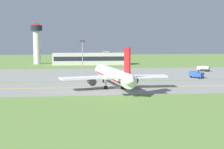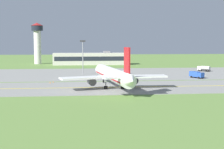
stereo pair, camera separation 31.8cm
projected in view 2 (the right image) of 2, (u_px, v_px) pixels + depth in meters
The scene contains 13 objects.
ground_plane at pixel (117, 87), 96.45m from camera, with size 500.00×500.00×0.00m, color olive.
taxiway_strip at pixel (117, 87), 96.45m from camera, with size 240.00×28.00×0.10m, color gray.
apron_pad at pixel (129, 73), 138.98m from camera, with size 140.00×52.00×0.10m, color gray.
taxiway_centreline at pixel (117, 87), 96.44m from camera, with size 220.00×0.60×0.01m, color yellow.
airplane_lead at pixel (113, 75), 93.87m from camera, with size 32.21×39.60×12.70m.
service_truck_baggage at pixel (204, 68), 148.08m from camera, with size 5.23×6.03×2.65m.
service_truck_fuel at pixel (123, 73), 125.59m from camera, with size 5.72×5.66×2.65m.
service_truck_catering at pixel (197, 74), 120.45m from camera, with size 4.53×6.28×2.60m.
terminal_building at pixel (92, 59), 191.68m from camera, with size 46.63×9.72×8.34m.
control_tower at pixel (37, 39), 196.36m from camera, with size 7.60×7.60×25.91m.
apron_light_mast at pixel (83, 53), 133.69m from camera, with size 2.40×0.50×14.70m.
traffic_cone_near_edge at pixel (50, 83), 105.46m from camera, with size 0.44×0.44×0.60m, color orange.
traffic_cone_mid_edge at pixel (53, 82), 107.41m from camera, with size 0.44×0.44×0.60m, color orange.
Camera 2 is at (-10.89, -94.89, 14.13)m, focal length 49.98 mm.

